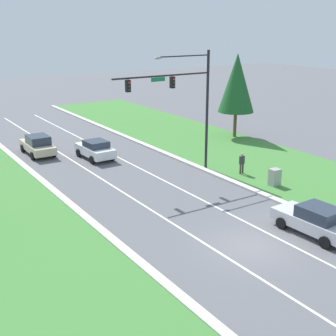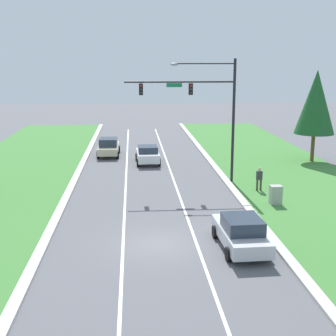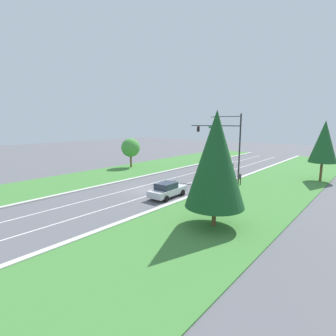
{
  "view_description": "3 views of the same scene",
  "coord_description": "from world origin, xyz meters",
  "px_view_note": "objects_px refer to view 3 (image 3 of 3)",
  "views": [
    {
      "loc": [
        -15.22,
        -15.73,
        10.9
      ],
      "look_at": [
        -0.85,
        6.42,
        2.61
      ],
      "focal_mm": 50.0,
      "sensor_mm": 36.0,
      "label": 1
    },
    {
      "loc": [
        -1.25,
        -21.43,
        8.68
      ],
      "look_at": [
        0.9,
        6.53,
        2.34
      ],
      "focal_mm": 50.0,
      "sensor_mm": 36.0,
      "label": 2
    },
    {
      "loc": [
        20.89,
        -21.35,
        7.78
      ],
      "look_at": [
        -1.01,
        5.1,
        1.82
      ],
      "focal_mm": 28.0,
      "sensor_mm": 36.0,
      "label": 3
    }
  ],
  "objects_px": {
    "utility_cabinet": "(229,185)",
    "fire_hydrant": "(209,203)",
    "conifer_far_right_tree": "(216,159)",
    "champagne_sedan": "(216,159)",
    "silver_sedan": "(167,190)",
    "pedestrian": "(240,178)",
    "white_sedan": "(224,164)",
    "conifer_near_right_tree": "(324,142)",
    "oak_near_left_tree": "(131,148)",
    "traffic_signal_mast": "(226,136)"
  },
  "relations": [
    {
      "from": "white_sedan",
      "to": "conifer_far_right_tree",
      "type": "xyz_separation_m",
      "value": [
        11.49,
        -23.48,
        4.34
      ]
    },
    {
      "from": "white_sedan",
      "to": "fire_hydrant",
      "type": "xyz_separation_m",
      "value": [
        8.76,
        -19.6,
        -0.46
      ]
    },
    {
      "from": "champagne_sedan",
      "to": "pedestrian",
      "type": "relative_size",
      "value": 2.79
    },
    {
      "from": "champagne_sedan",
      "to": "conifer_near_right_tree",
      "type": "height_order",
      "value": "conifer_near_right_tree"
    },
    {
      "from": "traffic_signal_mast",
      "to": "conifer_far_right_tree",
      "type": "relative_size",
      "value": 1.03
    },
    {
      "from": "silver_sedan",
      "to": "oak_near_left_tree",
      "type": "relative_size",
      "value": 0.92
    },
    {
      "from": "white_sedan",
      "to": "fire_hydrant",
      "type": "bearing_deg",
      "value": -67.81
    },
    {
      "from": "silver_sedan",
      "to": "conifer_near_right_tree",
      "type": "xyz_separation_m",
      "value": [
        10.9,
        19.2,
        4.49
      ]
    },
    {
      "from": "fire_hydrant",
      "to": "oak_near_left_tree",
      "type": "relative_size",
      "value": 0.14
    },
    {
      "from": "silver_sedan",
      "to": "conifer_near_right_tree",
      "type": "bearing_deg",
      "value": 58.27
    },
    {
      "from": "utility_cabinet",
      "to": "fire_hydrant",
      "type": "distance_m",
      "value": 6.71
    },
    {
      "from": "fire_hydrant",
      "to": "conifer_far_right_tree",
      "type": "distance_m",
      "value": 6.75
    },
    {
      "from": "traffic_signal_mast",
      "to": "pedestrian",
      "type": "relative_size",
      "value": 5.31
    },
    {
      "from": "utility_cabinet",
      "to": "conifer_far_right_tree",
      "type": "bearing_deg",
      "value": -69.12
    },
    {
      "from": "silver_sedan",
      "to": "conifer_far_right_tree",
      "type": "distance_m",
      "value": 9.63
    },
    {
      "from": "white_sedan",
      "to": "utility_cabinet",
      "type": "relative_size",
      "value": 3.35
    },
    {
      "from": "pedestrian",
      "to": "conifer_near_right_tree",
      "type": "xyz_separation_m",
      "value": [
        7.35,
        9.32,
        4.37
      ]
    },
    {
      "from": "conifer_near_right_tree",
      "to": "oak_near_left_tree",
      "type": "relative_size",
      "value": 1.58
    },
    {
      "from": "conifer_near_right_tree",
      "to": "pedestrian",
      "type": "bearing_deg",
      "value": -128.24
    },
    {
      "from": "silver_sedan",
      "to": "pedestrian",
      "type": "distance_m",
      "value": 10.5
    },
    {
      "from": "utility_cabinet",
      "to": "conifer_far_right_tree",
      "type": "xyz_separation_m",
      "value": [
        3.99,
        -10.46,
        4.52
      ]
    },
    {
      "from": "utility_cabinet",
      "to": "fire_hydrant",
      "type": "bearing_deg",
      "value": -79.11
    },
    {
      "from": "traffic_signal_mast",
      "to": "oak_near_left_tree",
      "type": "bearing_deg",
      "value": -172.66
    },
    {
      "from": "pedestrian",
      "to": "oak_near_left_tree",
      "type": "height_order",
      "value": "oak_near_left_tree"
    },
    {
      "from": "white_sedan",
      "to": "utility_cabinet",
      "type": "height_order",
      "value": "white_sedan"
    },
    {
      "from": "champagne_sedan",
      "to": "conifer_far_right_tree",
      "type": "relative_size",
      "value": 0.54
    },
    {
      "from": "silver_sedan",
      "to": "conifer_near_right_tree",
      "type": "height_order",
      "value": "conifer_near_right_tree"
    },
    {
      "from": "traffic_signal_mast",
      "to": "silver_sedan",
      "type": "height_order",
      "value": "traffic_signal_mast"
    },
    {
      "from": "utility_cabinet",
      "to": "conifer_near_right_tree",
      "type": "xyz_separation_m",
      "value": [
        7.16,
        12.5,
        4.68
      ]
    },
    {
      "from": "traffic_signal_mast",
      "to": "fire_hydrant",
      "type": "distance_m",
      "value": 14.42
    },
    {
      "from": "white_sedan",
      "to": "conifer_far_right_tree",
      "type": "bearing_deg",
      "value": -65.83
    },
    {
      "from": "conifer_far_right_tree",
      "to": "utility_cabinet",
      "type": "bearing_deg",
      "value": 110.88
    },
    {
      "from": "utility_cabinet",
      "to": "silver_sedan",
      "type": "bearing_deg",
      "value": -119.2
    },
    {
      "from": "utility_cabinet",
      "to": "pedestrian",
      "type": "height_order",
      "value": "pedestrian"
    },
    {
      "from": "utility_cabinet",
      "to": "oak_near_left_tree",
      "type": "height_order",
      "value": "oak_near_left_tree"
    },
    {
      "from": "conifer_far_right_tree",
      "to": "fire_hydrant",
      "type": "bearing_deg",
      "value": 125.07
    },
    {
      "from": "traffic_signal_mast",
      "to": "champagne_sedan",
      "type": "bearing_deg",
      "value": 123.94
    },
    {
      "from": "oak_near_left_tree",
      "to": "conifer_far_right_tree",
      "type": "xyz_separation_m",
      "value": [
        24.59,
        -14.06,
        1.66
      ]
    },
    {
      "from": "champagne_sedan",
      "to": "conifer_near_right_tree",
      "type": "xyz_separation_m",
      "value": [
        18.25,
        -4.33,
        4.46
      ]
    },
    {
      "from": "fire_hydrant",
      "to": "conifer_near_right_tree",
      "type": "height_order",
      "value": "conifer_near_right_tree"
    },
    {
      "from": "fire_hydrant",
      "to": "conifer_far_right_tree",
      "type": "bearing_deg",
      "value": -54.93
    },
    {
      "from": "fire_hydrant",
      "to": "oak_near_left_tree",
      "type": "xyz_separation_m",
      "value": [
        -21.87,
        10.18,
        3.14
      ]
    },
    {
      "from": "pedestrian",
      "to": "conifer_far_right_tree",
      "type": "xyz_separation_m",
      "value": [
        4.18,
        -13.65,
        4.21
      ]
    },
    {
      "from": "conifer_near_right_tree",
      "to": "white_sedan",
      "type": "bearing_deg",
      "value": 178.01
    },
    {
      "from": "utility_cabinet",
      "to": "fire_hydrant",
      "type": "relative_size",
      "value": 1.79
    },
    {
      "from": "silver_sedan",
      "to": "pedestrian",
      "type": "relative_size",
      "value": 2.77
    },
    {
      "from": "silver_sedan",
      "to": "utility_cabinet",
      "type": "bearing_deg",
      "value": 58.67
    },
    {
      "from": "traffic_signal_mast",
      "to": "oak_near_left_tree",
      "type": "distance_m",
      "value": 17.26
    },
    {
      "from": "oak_near_left_tree",
      "to": "champagne_sedan",
      "type": "bearing_deg",
      "value": 54.3
    },
    {
      "from": "white_sedan",
      "to": "conifer_far_right_tree",
      "type": "height_order",
      "value": "conifer_far_right_tree"
    }
  ]
}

